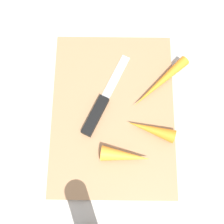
{
  "coord_description": "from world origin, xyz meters",
  "views": [
    {
      "loc": [
        0.17,
        0.0,
        0.6
      ],
      "look_at": [
        0.0,
        0.0,
        0.01
      ],
      "focal_mm": 45.81,
      "sensor_mm": 36.0,
      "label": 1
    }
  ],
  "objects_px": {
    "knife": "(97,110)",
    "carrot_longest": "(159,83)",
    "carrot_shortest": "(124,156)",
    "cutting_board": "(112,113)",
    "carrot_medium": "(150,130)"
  },
  "relations": [
    {
      "from": "carrot_shortest",
      "to": "knife",
      "type": "bearing_deg",
      "value": 126.79
    },
    {
      "from": "knife",
      "to": "carrot_shortest",
      "type": "height_order",
      "value": "carrot_shortest"
    },
    {
      "from": "knife",
      "to": "carrot_medium",
      "type": "distance_m",
      "value": 0.12
    },
    {
      "from": "cutting_board",
      "to": "carrot_longest",
      "type": "height_order",
      "value": "carrot_longest"
    },
    {
      "from": "cutting_board",
      "to": "carrot_medium",
      "type": "bearing_deg",
      "value": 62.6
    },
    {
      "from": "knife",
      "to": "carrot_shortest",
      "type": "relative_size",
      "value": 1.95
    },
    {
      "from": "knife",
      "to": "carrot_shortest",
      "type": "xyz_separation_m",
      "value": [
        0.1,
        0.06,
        0.01
      ]
    },
    {
      "from": "cutting_board",
      "to": "carrot_medium",
      "type": "height_order",
      "value": "carrot_medium"
    },
    {
      "from": "knife",
      "to": "carrot_longest",
      "type": "relative_size",
      "value": 1.21
    },
    {
      "from": "cutting_board",
      "to": "carrot_longest",
      "type": "distance_m",
      "value": 0.12
    },
    {
      "from": "knife",
      "to": "carrot_longest",
      "type": "bearing_deg",
      "value": -39.79
    },
    {
      "from": "cutting_board",
      "to": "carrot_shortest",
      "type": "height_order",
      "value": "carrot_shortest"
    },
    {
      "from": "carrot_shortest",
      "to": "carrot_longest",
      "type": "xyz_separation_m",
      "value": [
        -0.16,
        0.08,
        -0.0
      ]
    },
    {
      "from": "cutting_board",
      "to": "knife",
      "type": "distance_m",
      "value": 0.03
    },
    {
      "from": "cutting_board",
      "to": "carrot_longest",
      "type": "bearing_deg",
      "value": 122.23
    }
  ]
}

